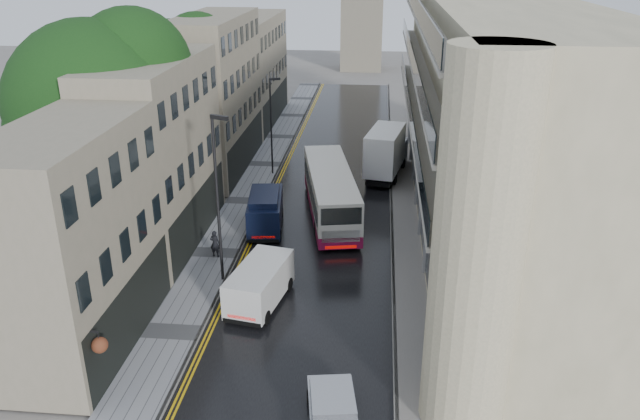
% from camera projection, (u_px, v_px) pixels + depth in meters
% --- Properties ---
extents(road, '(9.00, 85.00, 0.02)m').
position_uv_depth(road, '(327.00, 205.00, 44.05)').
color(road, black).
rests_on(road, ground).
extents(left_sidewalk, '(2.70, 85.00, 0.12)m').
position_uv_depth(left_sidewalk, '(245.00, 201.00, 44.55)').
color(left_sidewalk, gray).
rests_on(left_sidewalk, ground).
extents(right_sidewalk, '(1.80, 85.00, 0.12)m').
position_uv_depth(right_sidewalk, '(404.00, 207.00, 43.56)').
color(right_sidewalk, slate).
rests_on(right_sidewalk, ground).
extents(old_shop_row, '(4.50, 56.00, 12.00)m').
position_uv_depth(old_shop_row, '(199.00, 110.00, 44.87)').
color(old_shop_row, gray).
rests_on(old_shop_row, ground).
extents(modern_block, '(8.00, 40.00, 14.00)m').
position_uv_depth(modern_block, '(489.00, 117.00, 39.06)').
color(modern_block, beige).
rests_on(modern_block, ground).
extents(tree_near, '(10.56, 10.56, 13.89)m').
position_uv_depth(tree_near, '(98.00, 134.00, 35.59)').
color(tree_near, black).
rests_on(tree_near, ground).
extents(tree_far, '(9.24, 9.24, 12.46)m').
position_uv_depth(tree_far, '(175.00, 97.00, 47.77)').
color(tree_far, black).
rests_on(tree_far, ground).
extents(cream_bus, '(4.79, 12.00, 3.19)m').
position_uv_depth(cream_bus, '(316.00, 213.00, 38.59)').
color(cream_bus, silver).
rests_on(cream_bus, road).
extents(white_lorry, '(3.66, 7.89, 3.99)m').
position_uv_depth(white_lorry, '(369.00, 158.00, 47.58)').
color(white_lorry, white).
rests_on(white_lorry, road).
extents(white_van, '(2.93, 5.11, 2.17)m').
position_uv_depth(white_van, '(229.00, 299.00, 30.14)').
color(white_van, silver).
rests_on(white_van, road).
extents(navy_van, '(2.63, 5.32, 2.61)m').
position_uv_depth(navy_van, '(248.00, 221.00, 38.21)').
color(navy_van, black).
rests_on(navy_van, road).
extents(pedestrian, '(0.66, 0.50, 1.63)m').
position_uv_depth(pedestrian, '(215.00, 244.00, 36.15)').
color(pedestrian, black).
rests_on(pedestrian, left_sidewalk).
extents(lamp_post_near, '(1.03, 0.62, 9.10)m').
position_uv_depth(lamp_post_near, '(218.00, 201.00, 32.21)').
color(lamp_post_near, black).
rests_on(lamp_post_near, left_sidewalk).
extents(lamp_post_far, '(0.87, 0.40, 7.57)m').
position_uv_depth(lamp_post_far, '(271.00, 127.00, 48.50)').
color(lamp_post_far, black).
rests_on(lamp_post_far, left_sidewalk).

